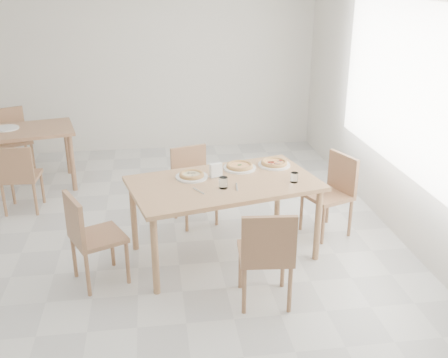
{
  "coord_description": "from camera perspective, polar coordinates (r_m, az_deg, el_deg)",
  "views": [
    {
      "loc": [
        0.57,
        -4.23,
        2.54
      ],
      "look_at": [
        1.19,
        0.15,
        0.77
      ],
      "focal_mm": 42.0,
      "sensor_mm": 36.0,
      "label": 1
    }
  ],
  "objects": [
    {
      "name": "room",
      "position": [
        5.24,
        19.79,
        9.04
      ],
      "size": [
        7.28,
        7.0,
        7.0
      ],
      "color": "silver",
      "rests_on": "ground"
    },
    {
      "name": "main_table",
      "position": [
        4.8,
        -0.0,
        -1.07
      ],
      "size": [
        1.85,
        1.32,
        0.75
      ],
      "rotation": [
        0.0,
        0.0,
        0.23
      ],
      "color": "tan",
      "rests_on": "ground"
    },
    {
      "name": "chair_south",
      "position": [
        4.15,
        4.65,
        -7.88
      ],
      "size": [
        0.46,
        0.46,
        0.85
      ],
      "rotation": [
        0.0,
        0.0,
        3.05
      ],
      "color": "#9F724F",
      "rests_on": "ground"
    },
    {
      "name": "chair_north",
      "position": [
        5.6,
        -3.45,
        -0.02
      ],
      "size": [
        0.5,
        0.5,
        0.8
      ],
      "rotation": [
        0.0,
        0.0,
        0.29
      ],
      "color": "#9F724F",
      "rests_on": "ground"
    },
    {
      "name": "chair_west",
      "position": [
        4.58,
        -14.51,
        -5.72
      ],
      "size": [
        0.55,
        0.55,
        0.83
      ],
      "rotation": [
        0.0,
        0.0,
        2.0
      ],
      "color": "#9F724F",
      "rests_on": "ground"
    },
    {
      "name": "chair_east",
      "position": [
        5.43,
        11.83,
        -1.03
      ],
      "size": [
        0.53,
        0.53,
        0.83
      ],
      "rotation": [
        0.0,
        0.0,
        -1.2
      ],
      "color": "#9F724F",
      "rests_on": "ground"
    },
    {
      "name": "plate_margherita",
      "position": [
        5.08,
        1.71,
        1.22
      ],
      "size": [
        0.32,
        0.32,
        0.02
      ],
      "primitive_type": "cylinder",
      "color": "white",
      "rests_on": "main_table"
    },
    {
      "name": "plate_mushroom",
      "position": [
        4.86,
        -3.54,
        0.24
      ],
      "size": [
        0.3,
        0.3,
        0.02
      ],
      "primitive_type": "cylinder",
      "color": "white",
      "rests_on": "main_table"
    },
    {
      "name": "plate_pepperoni",
      "position": [
        5.18,
        5.47,
        1.56
      ],
      "size": [
        0.31,
        0.31,
        0.02
      ],
      "primitive_type": "cylinder",
      "color": "white",
      "rests_on": "main_table"
    },
    {
      "name": "pizza_margherita",
      "position": [
        5.07,
        1.71,
        1.46
      ],
      "size": [
        0.32,
        0.32,
        0.03
      ],
      "rotation": [
        0.0,
        0.0,
        -0.26
      ],
      "color": "#F2B372",
      "rests_on": "plate_margherita"
    },
    {
      "name": "pizza_mushroom",
      "position": [
        4.85,
        -3.55,
        0.49
      ],
      "size": [
        0.28,
        0.28,
        0.03
      ],
      "rotation": [
        0.0,
        0.0,
        0.27
      ],
      "color": "#F2B372",
      "rests_on": "plate_mushroom"
    },
    {
      "name": "pizza_pepperoni",
      "position": [
        5.17,
        5.48,
        1.8
      ],
      "size": [
        0.3,
        0.3,
        0.03
      ],
      "rotation": [
        0.0,
        0.0,
        0.19
      ],
      "color": "#F2B372",
      "rests_on": "plate_pepperoni"
    },
    {
      "name": "tumbler_a",
      "position": [
        4.61,
        -0.08,
        -0.4
      ],
      "size": [
        0.08,
        0.08,
        0.1
      ],
      "primitive_type": "cylinder",
      "color": "white",
      "rests_on": "main_table"
    },
    {
      "name": "tumbler_b",
      "position": [
        4.78,
        7.67,
        0.17
      ],
      "size": [
        0.07,
        0.07,
        0.09
      ],
      "primitive_type": "cylinder",
      "color": "white",
      "rests_on": "main_table"
    },
    {
      "name": "napkin_holder",
      "position": [
        4.84,
        -0.89,
        0.89
      ],
      "size": [
        0.14,
        0.1,
        0.14
      ],
      "rotation": [
        0.0,
        0.0,
        0.33
      ],
      "color": "silver",
      "rests_on": "main_table"
    },
    {
      "name": "fork_a",
      "position": [
        4.56,
        -2.77,
        -1.32
      ],
      "size": [
        0.1,
        0.16,
        0.01
      ],
      "primitive_type": "cube",
      "rotation": [
        0.0,
        0.0,
        0.48
      ],
      "color": "silver",
      "rests_on": "main_table"
    },
    {
      "name": "fork_b",
      "position": [
        4.64,
        1.4,
        -0.88
      ],
      "size": [
        0.03,
        0.18,
        0.01
      ],
      "primitive_type": "cube",
      "rotation": [
        0.0,
        0.0,
        -0.1
      ],
      "color": "silver",
      "rests_on": "main_table"
    },
    {
      "name": "second_table",
      "position": [
        6.85,
        -21.69,
        4.21
      ],
      "size": [
        1.47,
        1.04,
        0.75
      ],
      "rotation": [
        0.0,
        0.0,
        0.22
      ],
      "color": "#9F724F",
      "rests_on": "ground"
    },
    {
      "name": "chair_back_s",
      "position": [
        6.17,
        -21.46,
        0.51
      ],
      "size": [
        0.41,
        0.41,
        0.79
      ],
      "rotation": [
        0.0,
        0.0,
        3.09
      ],
      "color": "#9F724F",
      "rests_on": "ground"
    },
    {
      "name": "chair_back_n",
      "position": [
        7.59,
        -22.11,
        4.44
      ],
      "size": [
        0.55,
        0.55,
        0.84
      ],
      "rotation": [
        0.0,
        0.0,
        0.44
      ],
      "color": "#9F724F",
      "rests_on": "ground"
    },
    {
      "name": "plate_empty",
      "position": [
        6.91,
        -22.63,
        5.12
      ],
      "size": [
        0.3,
        0.3,
        0.02
      ],
      "primitive_type": "cylinder",
      "color": "white",
      "rests_on": "second_table"
    }
  ]
}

